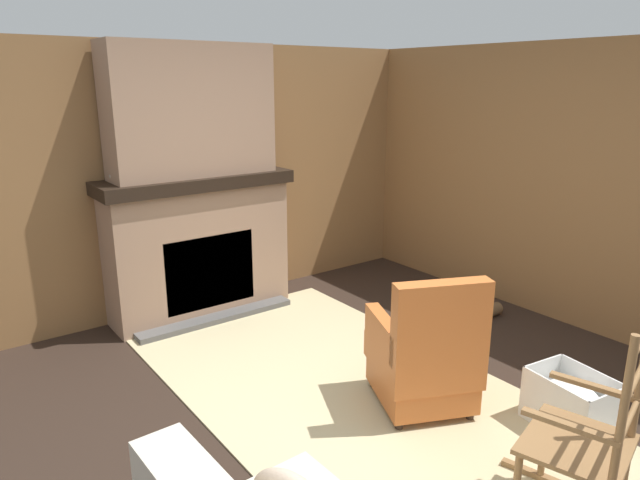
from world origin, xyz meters
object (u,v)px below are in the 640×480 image
object	(u,v)px
oil_lamp_vase	(115,169)
storage_case	(249,162)
firewood_stack	(475,308)
laundry_basket	(571,402)
armchair	(424,358)
rocking_chair	(584,453)
decorative_plate_on_mantel	(182,159)

from	to	relation	value
oil_lamp_vase	storage_case	xyz separation A→B (m)	(0.00, 1.24, -0.05)
firewood_stack	laundry_basket	bearing A→B (deg)	-33.07
armchair	laundry_basket	size ratio (longest dim) A/B	1.83
rocking_chair	firewood_stack	size ratio (longest dim) A/B	3.21
armchair	rocking_chair	bearing A→B (deg)	-163.69
firewood_stack	oil_lamp_vase	bearing A→B (deg)	-121.26
armchair	storage_case	bearing A→B (deg)	21.50
storage_case	decorative_plate_on_mantel	bearing A→B (deg)	-91.76
armchair	decorative_plate_on_mantel	xyz separation A→B (m)	(-2.41, -0.54, 1.06)
oil_lamp_vase	storage_case	bearing A→B (deg)	89.99
oil_lamp_vase	storage_case	size ratio (longest dim) A/B	1.53
rocking_chair	firewood_stack	distance (m)	2.60
laundry_basket	oil_lamp_vase	distance (m)	3.73
firewood_stack	laundry_basket	xyz separation A→B (m)	(1.49, -0.97, 0.12)
laundry_basket	storage_case	size ratio (longest dim) A/B	2.56
rocking_chair	laundry_basket	world-z (taller)	rocking_chair
oil_lamp_vase	decorative_plate_on_mantel	distance (m)	0.58
firewood_stack	oil_lamp_vase	world-z (taller)	oil_lamp_vase
armchair	oil_lamp_vase	size ratio (longest dim) A/B	3.06
oil_lamp_vase	storage_case	world-z (taller)	oil_lamp_vase
firewood_stack	oil_lamp_vase	xyz separation A→B (m)	(-1.61, -2.65, 1.33)
rocking_chair	storage_case	distance (m)	3.69
rocking_chair	decorative_plate_on_mantel	bearing A→B (deg)	-9.49
oil_lamp_vase	rocking_chair	bearing A→B (deg)	15.13
armchair	rocking_chair	size ratio (longest dim) A/B	0.84
armchair	storage_case	xyz separation A→B (m)	(-2.39, 0.11, 0.99)
laundry_basket	storage_case	world-z (taller)	storage_case
rocking_chair	oil_lamp_vase	world-z (taller)	oil_lamp_vase
laundry_basket	decorative_plate_on_mantel	world-z (taller)	decorative_plate_on_mantel
storage_case	decorative_plate_on_mantel	distance (m)	0.66
rocking_chair	oil_lamp_vase	xyz separation A→B (m)	(-3.56, -0.96, 0.99)
firewood_stack	laundry_basket	world-z (taller)	laundry_basket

